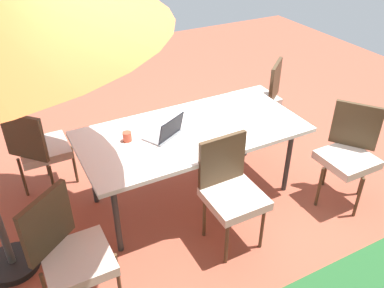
% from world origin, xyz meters
% --- Properties ---
extents(ground_plane, '(10.00, 10.00, 0.02)m').
position_xyz_m(ground_plane, '(0.00, 0.00, -0.01)').
color(ground_plane, '#9E4C38').
extents(dining_table, '(2.09, 1.02, 0.78)m').
position_xyz_m(dining_table, '(0.00, 0.00, 0.73)').
color(dining_table, silver).
rests_on(dining_table, ground_plane).
extents(chair_northeast, '(0.58, 0.58, 0.98)m').
position_xyz_m(chair_northeast, '(1.34, 0.72, 0.55)').
color(chair_northeast, beige).
rests_on(chair_northeast, ground_plane).
extents(chair_northwest, '(0.58, 0.58, 0.98)m').
position_xyz_m(chair_northwest, '(-1.32, 0.71, 0.55)').
color(chair_northwest, beige).
rests_on(chair_northwest, ground_plane).
extents(chair_southeast, '(0.59, 0.59, 0.98)m').
position_xyz_m(chair_southeast, '(1.29, -0.73, 0.55)').
color(chair_southeast, beige).
rests_on(chair_southeast, ground_plane).
extents(chair_north, '(0.46, 0.46, 0.98)m').
position_xyz_m(chair_north, '(-0.02, 0.66, 0.55)').
color(chair_north, beige).
rests_on(chair_north, ground_plane).
extents(chair_southwest, '(0.58, 0.59, 0.98)m').
position_xyz_m(chair_southwest, '(-1.30, -0.68, 0.55)').
color(chair_southwest, beige).
rests_on(chair_southwest, ground_plane).
extents(laptop, '(0.40, 0.37, 0.21)m').
position_xyz_m(laptop, '(0.27, -0.00, 0.83)').
color(laptop, gray).
rests_on(laptop, dining_table).
extents(cup, '(0.08, 0.08, 0.09)m').
position_xyz_m(cup, '(0.59, -0.10, 0.82)').
color(cup, '#CC4C33').
rests_on(cup, dining_table).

